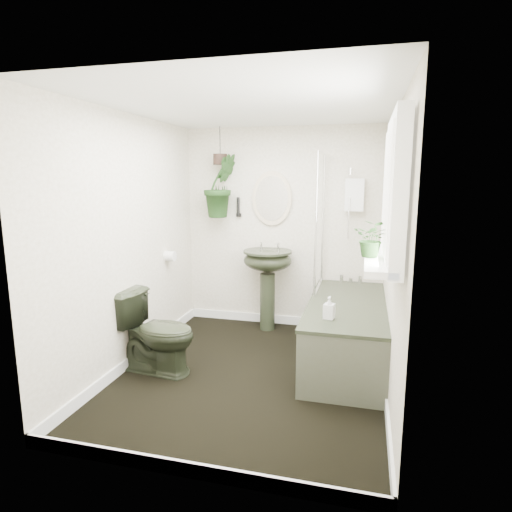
# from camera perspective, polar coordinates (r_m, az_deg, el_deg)

# --- Properties ---
(floor) EXTENTS (2.30, 2.80, 0.02)m
(floor) POSITION_cam_1_polar(r_m,az_deg,el_deg) (3.98, -0.55, -15.57)
(floor) COLOR black
(floor) RESTS_ON ground
(ceiling) EXTENTS (2.30, 2.80, 0.02)m
(ceiling) POSITION_cam_1_polar(r_m,az_deg,el_deg) (3.63, -0.62, 19.55)
(ceiling) COLOR white
(ceiling) RESTS_ON ground
(wall_back) EXTENTS (2.30, 0.02, 2.30)m
(wall_back) POSITION_cam_1_polar(r_m,az_deg,el_deg) (4.99, 3.59, 3.67)
(wall_back) COLOR white
(wall_back) RESTS_ON ground
(wall_front) EXTENTS (2.30, 0.02, 2.30)m
(wall_front) POSITION_cam_1_polar(r_m,az_deg,el_deg) (2.32, -9.60, -4.32)
(wall_front) COLOR white
(wall_front) RESTS_ON ground
(wall_left) EXTENTS (0.02, 2.80, 2.30)m
(wall_left) POSITION_cam_1_polar(r_m,az_deg,el_deg) (4.08, -16.55, 1.74)
(wall_left) COLOR white
(wall_left) RESTS_ON ground
(wall_right) EXTENTS (0.02, 2.80, 2.30)m
(wall_right) POSITION_cam_1_polar(r_m,az_deg,el_deg) (3.52, 18.01, 0.33)
(wall_right) COLOR white
(wall_right) RESTS_ON ground
(skirting) EXTENTS (2.30, 2.80, 0.10)m
(skirting) POSITION_cam_1_polar(r_m,az_deg,el_deg) (3.96, -0.56, -14.79)
(skirting) COLOR white
(skirting) RESTS_ON floor
(bathtub) EXTENTS (0.72, 1.72, 0.58)m
(bathtub) POSITION_cam_1_polar(r_m,az_deg,el_deg) (4.22, 11.98, -9.86)
(bathtub) COLOR black
(bathtub) RESTS_ON floor
(bath_screen) EXTENTS (0.04, 0.72, 1.40)m
(bath_screen) POSITION_cam_1_polar(r_m,az_deg,el_deg) (4.49, 8.51, 4.50)
(bath_screen) COLOR silver
(bath_screen) RESTS_ON bathtub
(shower_box) EXTENTS (0.20, 0.10, 0.35)m
(shower_box) POSITION_cam_1_polar(r_m,az_deg,el_deg) (4.80, 12.99, 7.95)
(shower_box) COLOR white
(shower_box) RESTS_ON wall_back
(oval_mirror) EXTENTS (0.46, 0.03, 0.62)m
(oval_mirror) POSITION_cam_1_polar(r_m,az_deg,el_deg) (4.95, 2.12, 7.69)
(oval_mirror) COLOR beige
(oval_mirror) RESTS_ON wall_back
(wall_sconce) EXTENTS (0.04, 0.04, 0.22)m
(wall_sconce) POSITION_cam_1_polar(r_m,az_deg,el_deg) (5.04, -2.39, 6.60)
(wall_sconce) COLOR black
(wall_sconce) RESTS_ON wall_back
(toilet_roll_holder) EXTENTS (0.11, 0.11, 0.11)m
(toilet_roll_holder) POSITION_cam_1_polar(r_m,az_deg,el_deg) (4.70, -11.41, -0.02)
(toilet_roll_holder) COLOR white
(toilet_roll_holder) RESTS_ON wall_left
(window_recess) EXTENTS (0.08, 1.00, 0.90)m
(window_recess) POSITION_cam_1_polar(r_m,az_deg,el_deg) (2.76, 18.00, 8.16)
(window_recess) COLOR white
(window_recess) RESTS_ON wall_right
(window_sill) EXTENTS (0.18, 1.00, 0.04)m
(window_sill) POSITION_cam_1_polar(r_m,az_deg,el_deg) (2.81, 16.09, -0.36)
(window_sill) COLOR white
(window_sill) RESTS_ON wall_right
(window_blinds) EXTENTS (0.01, 0.86, 0.76)m
(window_blinds) POSITION_cam_1_polar(r_m,az_deg,el_deg) (2.76, 17.06, 8.21)
(window_blinds) COLOR white
(window_blinds) RESTS_ON wall_right
(toilet) EXTENTS (0.77, 0.50, 0.74)m
(toilet) POSITION_cam_1_polar(r_m,az_deg,el_deg) (4.00, -13.14, -9.82)
(toilet) COLOR black
(toilet) RESTS_ON floor
(pedestal_sink) EXTENTS (0.58, 0.50, 0.93)m
(pedestal_sink) POSITION_cam_1_polar(r_m,az_deg,el_deg) (4.91, 1.54, -4.55)
(pedestal_sink) COLOR black
(pedestal_sink) RESTS_ON floor
(sill_plant) EXTENTS (0.26, 0.24, 0.23)m
(sill_plant) POSITION_cam_1_polar(r_m,az_deg,el_deg) (2.72, 15.22, 2.26)
(sill_plant) COLOR black
(sill_plant) RESTS_ON window_sill
(hanging_plant) EXTENTS (0.50, 0.50, 0.72)m
(hanging_plant) POSITION_cam_1_polar(r_m,az_deg,el_deg) (4.98, -4.74, 9.29)
(hanging_plant) COLOR black
(hanging_plant) RESTS_ON ceiling
(soap_bottle) EXTENTS (0.10, 0.10, 0.19)m
(soap_bottle) POSITION_cam_1_polar(r_m,az_deg,el_deg) (3.62, 9.73, -6.80)
(soap_bottle) COLOR black
(soap_bottle) RESTS_ON bathtub
(hanging_pot) EXTENTS (0.16, 0.16, 0.12)m
(hanging_pot) POSITION_cam_1_polar(r_m,az_deg,el_deg) (4.98, -4.79, 12.73)
(hanging_pot) COLOR #2F1F18
(hanging_pot) RESTS_ON ceiling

